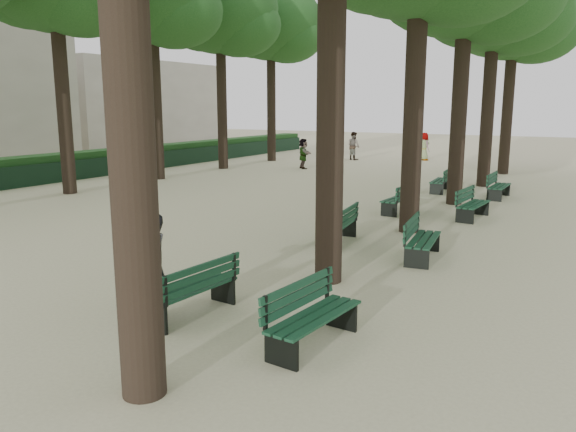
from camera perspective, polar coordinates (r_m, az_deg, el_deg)
The scene contains 19 objects.
ground at distance 9.45m, azimuth -12.47°, elevation -9.90°, with size 120.00×120.00×0.00m, color beige.
tree_central_5 at distance 30.12m, azimuth 22.04°, elevation 18.62°, with size 6.00×6.00×9.95m.
tree_far_4 at distance 30.76m, azimuth -6.94°, elevation 20.08°, with size 6.00×6.00×10.45m.
tree_far_5 at distance 34.87m, azimuth -1.75°, elevation 19.09°, with size 6.00×6.00×10.45m.
bench_left_0 at distance 9.30m, azimuth -9.85°, elevation -8.37°, with size 0.72×1.84×0.92m.
bench_left_1 at distance 13.92m, azimuth 5.05°, elevation -1.66°, with size 0.81×1.86×0.92m.
bench_left_2 at distance 18.14m, azimuth 11.18°, elevation 1.19°, with size 0.67×1.83×0.92m.
bench_left_3 at distance 22.88m, azimuth 15.22°, elevation 3.05°, with size 0.70×1.84×0.92m.
bench_right_0 at distance 8.08m, azimuth 2.65°, elevation -11.30°, with size 0.74×1.85×0.92m.
bench_right_1 at distance 12.78m, azimuth 13.54°, elevation -3.10°, with size 0.79×1.86×0.92m.
bench_right_2 at distance 17.69m, azimuth 18.28°, elevation 0.58°, with size 0.71×1.84×0.92m.
bench_right_3 at distance 21.97m, azimuth 20.63°, elevation 2.40°, with size 0.61×1.81×0.92m.
man_with_map at distance 9.12m, azimuth -13.59°, elevation -5.03°, with size 0.65×0.72×1.72m.
pedestrian_a at distance 35.39m, azimuth 6.68°, elevation 7.09°, with size 0.84×0.35×1.74m, color #262628.
pedestrian_e at distance 30.22m, azimuth 1.56°, elevation 6.35°, with size 1.49×0.32×1.61m, color #262628.
pedestrian_d at distance 35.81m, azimuth 13.66°, elevation 6.88°, with size 0.83×0.34×1.70m, color #262628.
fence at distance 27.48m, azimuth -20.44°, elevation 4.42°, with size 0.08×42.00×0.90m, color black.
hedge at distance 28.00m, azimuth -21.39°, elevation 4.78°, with size 1.20×42.00×1.20m, color #153F16.
building_far at distance 53.40m, azimuth -17.49°, elevation 10.85°, with size 12.00×16.00×7.00m, color #B7B2A3.
Camera 1 is at (6.02, -6.47, 3.36)m, focal length 35.00 mm.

